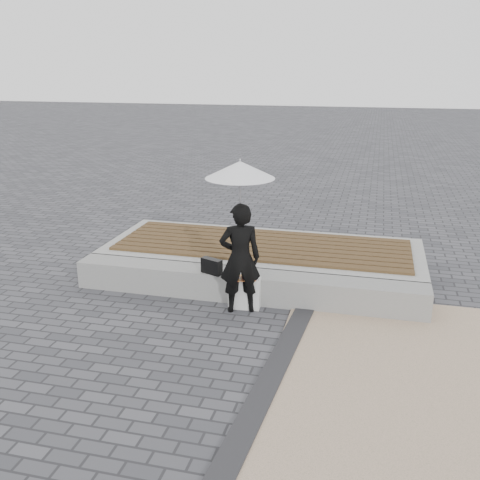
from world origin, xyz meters
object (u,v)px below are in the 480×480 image
seating_ledge (245,285)px  canvas_tote (244,292)px  parasol (240,170)px  woman (240,258)px  handbag (212,266)px

seating_ledge → canvas_tote: (0.06, -0.30, 0.02)m
seating_ledge → parasol: bearing=-86.3°
woman → parasol: (0.00, 0.00, 1.17)m
woman → parasol: 1.17m
seating_ledge → canvas_tote: size_ratio=11.17×
seating_ledge → handbag: (-0.44, -0.17, 0.31)m
woman → parasol: bearing=160.8°
handbag → canvas_tote: 0.59m
woman → parasol: parasol is taller
parasol → woman: bearing=180.0°
handbag → canvas_tote: size_ratio=0.69×
woman → canvas_tote: 0.53m
woman → canvas_tote: size_ratio=3.34×
parasol → canvas_tote: bearing=69.5°
seating_ledge → handbag: 0.56m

